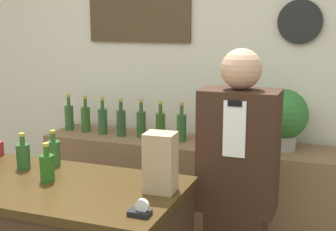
% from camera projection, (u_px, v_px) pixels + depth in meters
% --- Properties ---
extents(back_wall, '(5.20, 0.09, 2.70)m').
position_uv_depth(back_wall, '(191.00, 73.00, 3.44)').
color(back_wall, beige).
rests_on(back_wall, ground_plane).
extents(back_shelf, '(2.05, 0.43, 0.91)m').
position_uv_depth(back_shelf, '(185.00, 203.00, 3.35)').
color(back_shelf, brown).
rests_on(back_shelf, ground_plane).
extents(shopkeeper, '(0.40, 0.25, 1.60)m').
position_uv_depth(shopkeeper, '(237.00, 199.00, 2.51)').
color(shopkeeper, '#331E14').
rests_on(shopkeeper, ground_plane).
extents(potted_plant, '(0.32, 0.32, 0.40)m').
position_uv_depth(potted_plant, '(283.00, 117.00, 3.01)').
color(potted_plant, '#9E998E').
rests_on(potted_plant, back_shelf).
extents(paper_bag, '(0.14, 0.12, 0.28)m').
position_uv_depth(paper_bag, '(160.00, 162.00, 2.14)').
color(paper_bag, tan).
rests_on(paper_bag, display_counter).
extents(tape_dispenser, '(0.09, 0.06, 0.07)m').
position_uv_depth(tape_dispenser, '(141.00, 210.00, 1.89)').
color(tape_dispenser, black).
rests_on(tape_dispenser, display_counter).
extents(counter_bottle_3, '(0.07, 0.07, 0.19)m').
position_uv_depth(counter_bottle_3, '(23.00, 155.00, 2.48)').
color(counter_bottle_3, '#285326').
rests_on(counter_bottle_3, display_counter).
extents(counter_bottle_4, '(0.07, 0.07, 0.19)m').
position_uv_depth(counter_bottle_4, '(54.00, 152.00, 2.55)').
color(counter_bottle_4, '#2B5B2A').
rests_on(counter_bottle_4, display_counter).
extents(counter_bottle_5, '(0.07, 0.07, 0.19)m').
position_uv_depth(counter_bottle_5, '(47.00, 167.00, 2.29)').
color(counter_bottle_5, '#245719').
rests_on(counter_bottle_5, display_counter).
extents(shelf_bottle_0, '(0.07, 0.07, 0.28)m').
position_uv_depth(shelf_bottle_0, '(69.00, 116.00, 3.57)').
color(shelf_bottle_0, '#2E5528').
rests_on(shelf_bottle_0, back_shelf).
extents(shelf_bottle_1, '(0.07, 0.07, 0.28)m').
position_uv_depth(shelf_bottle_1, '(86.00, 118.00, 3.51)').
color(shelf_bottle_1, '#2F5621').
rests_on(shelf_bottle_1, back_shelf).
extents(shelf_bottle_2, '(0.07, 0.07, 0.28)m').
position_uv_depth(shelf_bottle_2, '(103.00, 120.00, 3.44)').
color(shelf_bottle_2, '#2B5229').
rests_on(shelf_bottle_2, back_shelf).
extents(shelf_bottle_3, '(0.07, 0.07, 0.28)m').
position_uv_depth(shelf_bottle_3, '(121.00, 122.00, 3.38)').
color(shelf_bottle_3, '#2B4A26').
rests_on(shelf_bottle_3, back_shelf).
extents(shelf_bottle_4, '(0.07, 0.07, 0.28)m').
position_uv_depth(shelf_bottle_4, '(141.00, 123.00, 3.34)').
color(shelf_bottle_4, '#2A5128').
rests_on(shelf_bottle_4, back_shelf).
extents(shelf_bottle_5, '(0.07, 0.07, 0.28)m').
position_uv_depth(shelf_bottle_5, '(160.00, 125.00, 3.28)').
color(shelf_bottle_5, '#32521E').
rests_on(shelf_bottle_5, back_shelf).
extents(shelf_bottle_6, '(0.07, 0.07, 0.28)m').
position_uv_depth(shelf_bottle_6, '(182.00, 127.00, 3.24)').
color(shelf_bottle_6, '#2D562A').
rests_on(shelf_bottle_6, back_shelf).
extents(shelf_bottle_7, '(0.07, 0.07, 0.28)m').
position_uv_depth(shelf_bottle_7, '(203.00, 128.00, 3.19)').
color(shelf_bottle_7, '#2A511E').
rests_on(shelf_bottle_7, back_shelf).
extents(shelf_bottle_8, '(0.07, 0.07, 0.28)m').
position_uv_depth(shelf_bottle_8, '(225.00, 130.00, 3.14)').
color(shelf_bottle_8, '#345529').
rests_on(shelf_bottle_8, back_shelf).
extents(shelf_bottle_9, '(0.07, 0.07, 0.28)m').
position_uv_depth(shelf_bottle_9, '(248.00, 132.00, 3.09)').
color(shelf_bottle_9, '#2C5121').
rests_on(shelf_bottle_9, back_shelf).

